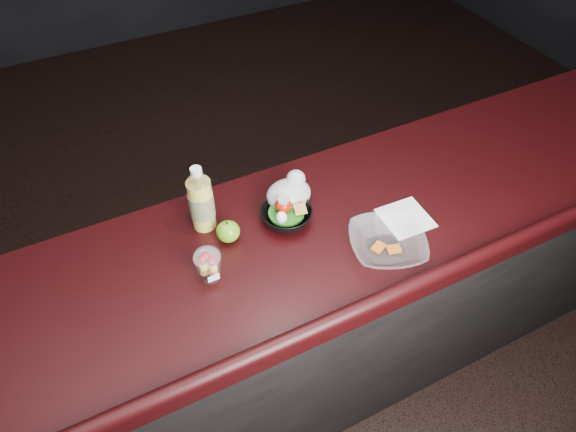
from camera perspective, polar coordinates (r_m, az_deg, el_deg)
The scene contains 9 objects.
room_shell at distance 0.98m, azimuth 6.12°, elevation 16.79°, with size 8.00×8.00×8.00m.
counter at distance 2.11m, azimuth -0.95°, elevation -12.05°, with size 4.06×0.71×1.02m.
lemonade_bottle at distance 1.71m, azimuth -9.61°, elevation 1.49°, with size 0.08×0.08×0.25m.
fruit_cup at distance 1.59m, azimuth -8.86°, elevation -5.32°, with size 0.09×0.09×0.12m.
green_apple at distance 1.70m, azimuth -6.67°, elevation -1.71°, with size 0.08×0.08×0.08m.
plastic_bag at distance 1.80m, azimuth 0.18°, elevation 2.64°, with size 0.16×0.13×0.12m.
snack_bowl at distance 1.75m, azimuth -0.23°, elevation 0.19°, with size 0.23×0.23×0.10m.
takeout_bowl at distance 1.69m, azimuth 10.95°, elevation -3.08°, with size 0.32×0.32×0.06m.
paper_napkin at distance 1.82m, azimuth 12.92°, elevation -0.21°, with size 0.16×0.16×0.00m, color white.
Camera 1 is at (-0.47, -0.72, 2.30)m, focal length 32.00 mm.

